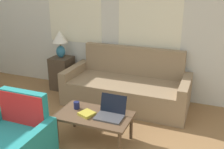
% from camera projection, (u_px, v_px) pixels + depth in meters
% --- Properties ---
extents(wall_back, '(6.76, 0.06, 2.60)m').
position_uv_depth(wall_back, '(115.00, 23.00, 4.70)').
color(wall_back, silver).
rests_on(wall_back, ground_plane).
extents(couch, '(2.09, 0.89, 0.93)m').
position_uv_depth(couch, '(127.00, 88.00, 4.52)').
color(couch, '#937A5B').
rests_on(couch, ground_plane).
extents(armchair, '(0.82, 0.77, 0.83)m').
position_uv_depth(armchair, '(12.00, 146.00, 2.97)').
color(armchair, teal).
rests_on(armchair, ground_plane).
extents(side_table, '(0.38, 0.38, 0.64)m').
position_uv_depth(side_table, '(62.00, 73.00, 5.12)').
color(side_table, '#4C3D2D').
rests_on(side_table, ground_plane).
extents(table_lamp, '(0.29, 0.29, 0.51)m').
position_uv_depth(table_lamp, '(60.00, 41.00, 4.90)').
color(table_lamp, teal).
rests_on(table_lamp, side_table).
extents(coffee_table, '(0.97, 0.55, 0.40)m').
position_uv_depth(coffee_table, '(94.00, 118.00, 3.40)').
color(coffee_table, brown).
rests_on(coffee_table, ground_plane).
extents(laptop, '(0.35, 0.31, 0.25)m').
position_uv_depth(laptop, '(111.00, 112.00, 3.33)').
color(laptop, '#47474C').
rests_on(laptop, coffee_table).
extents(cup_navy, '(0.08, 0.08, 0.10)m').
position_uv_depth(cup_navy, '(77.00, 105.00, 3.53)').
color(cup_navy, '#191E4C').
rests_on(cup_navy, coffee_table).
extents(book_red, '(0.23, 0.22, 0.04)m').
position_uv_depth(book_red, '(87.00, 114.00, 3.37)').
color(book_red, gold).
rests_on(book_red, coffee_table).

